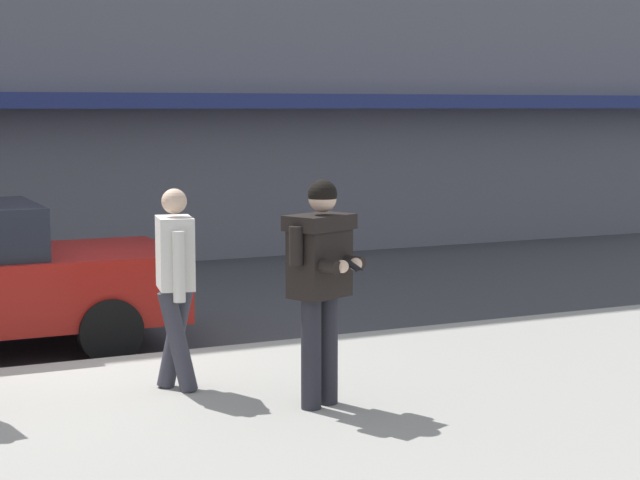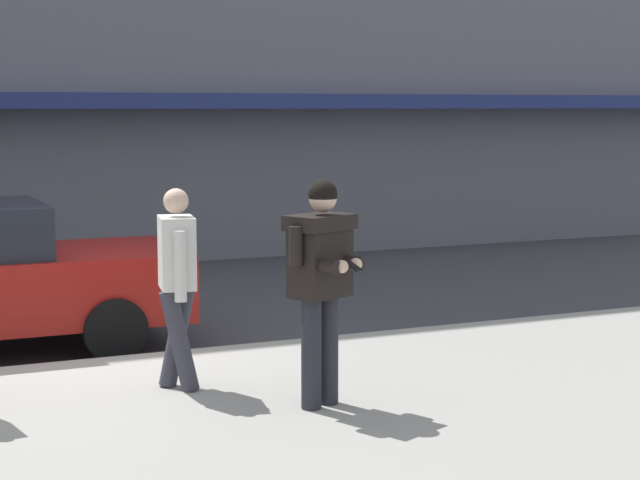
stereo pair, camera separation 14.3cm
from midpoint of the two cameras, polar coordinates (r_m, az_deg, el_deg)
The scene contains 5 objects.
ground_plane at distance 10.54m, azimuth -14.59°, elevation -6.86°, with size 80.00×80.00×0.00m, color #3D3D42.
sidewalk at distance 8.12m, azimuth -3.78°, elevation -10.32°, with size 32.00×5.30×0.14m, color #99968E.
curb_paint_line at distance 10.80m, azimuth -9.39°, elevation -6.37°, with size 28.00×0.12×0.01m, color silver.
man_texting_on_phone at distance 8.35m, azimuth -0.45°, elevation -1.50°, with size 0.61×0.65×1.81m.
pedestrian_in_light_coat at distance 8.98m, azimuth -8.17°, elevation -1.91°, with size 0.38×0.59×1.70m.
Camera 1 is at (-1.85, -10.05, 2.50)m, focal length 60.00 mm.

